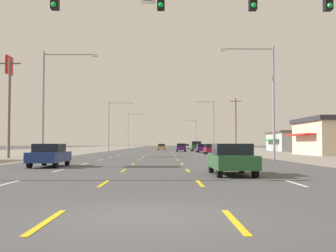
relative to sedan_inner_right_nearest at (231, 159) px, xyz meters
The scene contains 23 objects.
ground_plane 54.89m from the sedan_inner_right_nearest, 93.75° to the left, with size 572.00×572.00×0.00m, color #4C4C4F.
lot_apron_left 61.67m from the sedan_inner_right_nearest, 117.36° to the left, with size 28.00×440.00×0.01m, color gray.
lot_apron_right 58.71m from the sedan_inner_right_nearest, 68.88° to the left, with size 28.00×440.00×0.01m, color gray.
lane_markings 93.34m from the sedan_inner_right_nearest, 92.21° to the left, with size 10.64×227.60×0.01m.
signal_span_wire 6.66m from the sedan_inner_right_nearest, 139.49° to the right, with size 26.82×0.52×9.32m.
sedan_inner_right_nearest is the anchor object (origin of this frame).
sedan_far_left_near 12.57m from the sedan_inner_right_nearest, 145.68° to the left, with size 1.80×4.50×1.46m.
sedan_far_right_mid 39.67m from the sedan_inner_right_nearest, 84.90° to the left, with size 1.80×4.50×1.46m.
sedan_far_right_midfar 51.58m from the sedan_inner_right_nearest, 86.25° to the left, with size 1.80×4.50×1.46m.
hatchback_inner_right_far 59.54m from the sedan_inner_right_nearest, 89.88° to the left, with size 1.72×3.90×1.54m.
suv_far_right_farther 66.41m from the sedan_inner_right_nearest, 86.98° to the left, with size 1.98×4.90×1.98m.
sedan_center_turn_farthest 80.98m from the sedan_inner_right_nearest, 92.57° to the left, with size 1.80×4.50×1.46m.
sedan_far_right_distant_a 103.51m from the sedan_inner_right_nearest, 88.11° to the left, with size 1.80×4.50×1.46m.
storefront_right_row_2 68.80m from the sedan_inner_right_nearest, 69.60° to the left, with size 11.95×12.59×4.01m.
pole_sign_left_row_1 34.46m from the sedan_inner_right_nearest, 127.09° to the left, with size 0.24×1.82×11.16m.
streetlight_left_row_0 22.29m from the sedan_inner_right_nearest, 127.34° to the left, with size 4.92×0.26×9.59m.
streetlight_right_row_0 19.03m from the sedan_inner_right_nearest, 70.74° to the left, with size 4.86×0.26×10.13m.
streetlight_left_row_1 63.14m from the sedan_inner_right_nearest, 102.12° to the left, with size 4.82×0.26×9.64m.
streetlight_right_row_1 62.06m from the sedan_inner_right_nearest, 84.23° to the left, with size 3.61×0.26×9.89m.
streetlight_left_row_2 106.77m from the sedan_inner_right_nearest, 97.13° to the left, with size 4.92×0.26×10.63m.
streetlight_right_row_2 106.08m from the sedan_inner_right_nearest, 86.66° to the left, with size 3.62×0.26×8.65m.
utility_pole_left_row_0 30.82m from the sedan_inner_right_nearest, 128.75° to the left, with size 2.20×0.26×10.37m.
utility_pole_right_row_1 63.74m from the sedan_inner_right_nearest, 80.03° to the left, with size 2.20×0.26×10.46m.
Camera 1 is at (0.42, -8.39, 1.44)m, focal length 45.05 mm.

